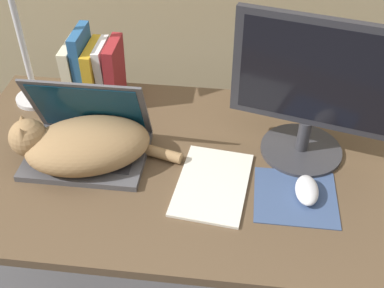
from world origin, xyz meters
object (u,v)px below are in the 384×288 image
cat (82,144)px  computer_mouse (307,190)px  notepad (213,184)px  external_monitor (313,90)px  laptop (87,141)px  book_row (94,71)px  desk_lamp (18,0)px

cat → computer_mouse: 0.62m
notepad → external_monitor: bearing=34.6°
laptop → book_row: size_ratio=1.39×
book_row → notepad: book_row is taller
external_monitor → desk_lamp: bearing=170.9°
computer_mouse → book_row: size_ratio=0.44×
desk_lamp → external_monitor: bearing=-9.1°
external_monitor → computer_mouse: bearing=-88.9°
cat → notepad: cat is taller
computer_mouse → book_row: book_row is taller
cat → laptop: bearing=88.5°
laptop → external_monitor: bearing=7.5°
external_monitor → desk_lamp: desk_lamp is taller
laptop → notepad: laptop is taller
external_monitor → notepad: bearing=-145.4°
cat → external_monitor: bearing=11.0°
external_monitor → computer_mouse: size_ratio=3.98×
computer_mouse → external_monitor: bearing=91.1°
desk_lamp → notepad: desk_lamp is taller
book_row → desk_lamp: (-0.16, -0.07, 0.26)m
book_row → notepad: bearing=-41.2°
computer_mouse → book_row: 0.77m
laptop → cat: bearing=-91.5°
computer_mouse → notepad: size_ratio=0.37×
desk_lamp → book_row: bearing=22.1°
external_monitor → cat: bearing=-169.0°
laptop → book_row: bearing=100.7°
laptop → computer_mouse: size_ratio=3.13×
laptop → notepad: bearing=-13.5°
desk_lamp → computer_mouse: bearing=-20.6°
cat → computer_mouse: bearing=-5.6°
laptop → cat: size_ratio=0.72×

